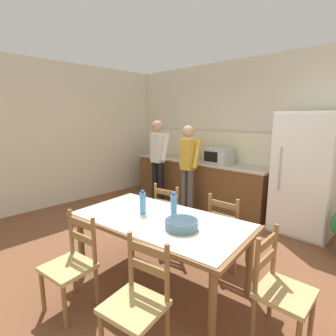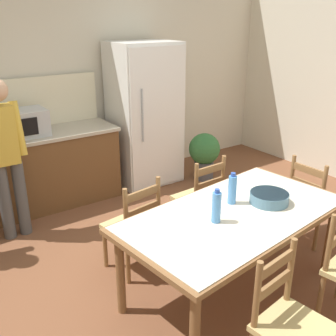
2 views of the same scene
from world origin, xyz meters
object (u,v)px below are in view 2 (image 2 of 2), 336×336
chair_side_near_left (289,324)px  refrigerator (145,115)px  serving_bowl (269,197)px  bottle_off_centre (232,189)px  dining_table (235,220)px  potted_plant (204,153)px  chair_side_far_right (200,199)px  bottle_near_centre (216,207)px  chair_side_far_left (134,226)px  chair_head_end (312,201)px  person_at_counter (6,152)px  microwave (24,123)px

chair_side_near_left → refrigerator: bearing=65.3°
serving_bowl → bottle_off_centre: bearing=146.6°
dining_table → chair_side_near_left: chair_side_near_left is taller
potted_plant → chair_side_far_right: bearing=-131.2°
bottle_near_centre → chair_side_far_left: size_ratio=0.30×
serving_bowl → potted_plant: serving_bowl is taller
chair_head_end → person_at_counter: person_at_counter is taller
microwave → chair_side_far_left: (0.39, -1.76, -0.63)m
microwave → person_at_counter: person_at_counter is taller
bottle_near_centre → bottle_off_centre: 0.36m
chair_head_end → chair_side_far_right: (-0.91, 0.69, 0.00)m
chair_side_near_left → chair_head_end: (1.57, 0.99, 0.00)m
chair_side_near_left → serving_bowl: bearing=42.5°
refrigerator → chair_side_near_left: refrigerator is taller
chair_head_end → chair_side_far_left: 1.85m
bottle_near_centre → chair_head_end: bearing=6.9°
serving_bowl → chair_side_near_left: 1.11m
microwave → chair_head_end: 3.24m
chair_head_end → potted_plant: 1.90m
dining_table → chair_side_far_left: size_ratio=2.21×
refrigerator → dining_table: size_ratio=0.94×
bottle_near_centre → chair_head_end: size_ratio=0.30×
chair_side_far_right → chair_side_far_left: same height
dining_table → bottle_near_centre: (-0.24, -0.03, 0.20)m
refrigerator → chair_side_near_left: 3.50m
potted_plant → dining_table: bearing=-124.1°
bottle_off_centre → serving_bowl: 0.32m
refrigerator → dining_table: refrigerator is taller
bottle_off_centre → chair_head_end: bearing=0.7°
chair_head_end → potted_plant: chair_head_end is taller
chair_side_far_left → person_at_counter: bearing=-68.3°
chair_head_end → chair_side_near_left: bearing=121.0°
chair_head_end → bottle_near_centre: bearing=95.6°
serving_bowl → chair_side_near_left: (-0.67, -0.80, -0.36)m
refrigerator → person_at_counter: (-1.93, -0.50, -0.01)m
chair_side_far_right → potted_plant: chair_side_far_right is taller
bottle_off_centre → chair_side_far_left: bearing=134.8°
dining_table → serving_bowl: bearing=-5.9°
bottle_near_centre → chair_side_near_left: (-0.10, -0.81, -0.43)m
chair_side_far_right → chair_side_far_left: (-0.85, -0.10, 0.00)m
microwave → refrigerator: bearing=-0.7°
serving_bowl → chair_side_near_left: chair_side_near_left is taller
serving_bowl → chair_side_far_left: bearing=138.0°
dining_table → potted_plant: size_ratio=3.01×
person_at_counter → dining_table: bearing=-147.7°
dining_table → serving_bowl: serving_bowl is taller
microwave → chair_side_far_right: microwave is taller
bottle_off_centre → serving_bowl: bearing=-33.4°
microwave → serving_bowl: microwave is taller
microwave → bottle_off_centre: 2.57m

